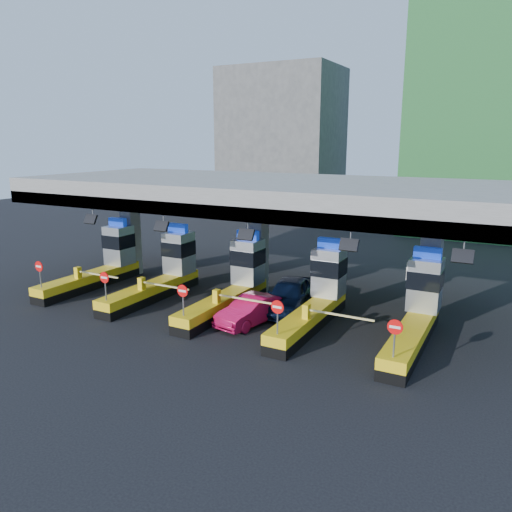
% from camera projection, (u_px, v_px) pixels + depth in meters
% --- Properties ---
extents(ground, '(120.00, 120.00, 0.00)m').
position_uv_depth(ground, '(233.00, 308.00, 28.14)').
color(ground, black).
rests_on(ground, ground).
extents(toll_canopy, '(28.00, 12.09, 7.00)m').
position_uv_depth(toll_canopy, '(257.00, 194.00, 29.22)').
color(toll_canopy, slate).
rests_on(toll_canopy, ground).
extents(toll_lane_far_left, '(4.43, 8.00, 4.16)m').
position_uv_depth(toll_lane_far_left, '(104.00, 263.00, 32.65)').
color(toll_lane_far_left, black).
rests_on(toll_lane_far_left, ground).
extents(toll_lane_left, '(4.43, 8.00, 4.16)m').
position_uv_depth(toll_lane_left, '(164.00, 272.00, 30.36)').
color(toll_lane_left, black).
rests_on(toll_lane_left, ground).
extents(toll_lane_center, '(4.43, 8.00, 4.16)m').
position_uv_depth(toll_lane_center, '(235.00, 283.00, 28.07)').
color(toll_lane_center, black).
rests_on(toll_lane_center, ground).
extents(toll_lane_right, '(4.43, 8.00, 4.16)m').
position_uv_depth(toll_lane_right, '(318.00, 295.00, 25.77)').
color(toll_lane_right, black).
rests_on(toll_lane_right, ground).
extents(toll_lane_far_right, '(4.43, 8.00, 4.16)m').
position_uv_depth(toll_lane_far_right, '(418.00, 311.00, 23.48)').
color(toll_lane_far_right, black).
rests_on(toll_lane_far_right, ground).
extents(bg_building_concrete, '(14.00, 10.00, 18.00)m').
position_uv_depth(bg_building_concrete, '(282.00, 142.00, 63.46)').
color(bg_building_concrete, '#4C4C49').
rests_on(bg_building_concrete, ground).
extents(van, '(3.04, 5.56, 1.79)m').
position_uv_depth(van, '(289.00, 295.00, 27.53)').
color(van, black).
rests_on(van, ground).
extents(red_car, '(2.35, 4.54, 1.42)m').
position_uv_depth(red_car, '(251.00, 310.00, 25.59)').
color(red_car, '#C00E42').
rests_on(red_car, ground).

